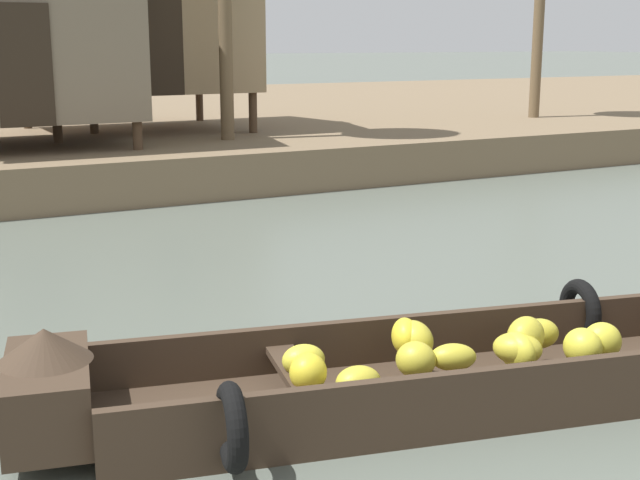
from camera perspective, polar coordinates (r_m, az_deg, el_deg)
ground_plane at (r=9.51m, az=-13.20°, el=-2.24°), size 300.00×300.00×0.00m
banana_boat at (r=6.04m, az=7.77°, el=-8.28°), size 5.64×2.19×0.77m
stilt_house_mid_right at (r=15.41m, az=-19.97°, el=13.10°), size 4.52×3.77×4.01m
stilt_house_right at (r=17.53m, az=-12.13°, el=13.72°), size 4.76×3.82×3.86m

